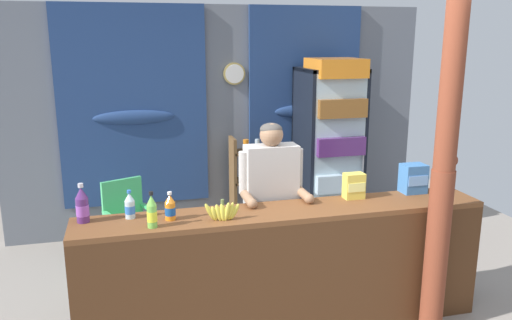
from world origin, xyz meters
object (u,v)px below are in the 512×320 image
Objects in this scene: bottle_shelf_rack at (252,183)px; snack_box_biscuit at (413,178)px; stall_counter at (289,262)px; drink_fridge at (330,140)px; timber_post at (443,177)px; shopkeeper at (271,193)px; plastic_lawn_chair at (128,218)px; soda_bottle_grape_soda at (82,206)px; soda_bottle_water at (130,206)px; soda_bottle_orange_soda at (170,208)px; soda_bottle_lime_soda at (152,212)px; snack_box_instant_noodle at (354,186)px; banana_bunch at (222,212)px.

bottle_shelf_rack is 2.14m from snack_box_biscuit.
stall_counter is 1.56× the size of drink_fridge.
timber_post is 1.34m from shopkeeper.
drink_fridge reaches higher than plastic_lawn_chair.
snack_box_biscuit is (0.07, 0.50, -0.15)m from timber_post.
soda_bottle_water is (0.32, -0.00, -0.03)m from soda_bottle_grape_soda.
soda_bottle_orange_soda reaches higher than bottle_shelf_rack.
shopkeeper reaches higher than soda_bottle_orange_soda.
soda_bottle_lime_soda reaches higher than snack_box_instant_noodle.
stall_counter is 2.76× the size of bottle_shelf_rack.
snack_box_biscuit is at bearing 1.00° from soda_bottle_grape_soda.
bottle_shelf_rack reaches higher than stall_counter.
soda_bottle_lime_soda is at bearing -137.54° from drink_fridge.
soda_bottle_grape_soda is 2.09m from snack_box_instant_noodle.
drink_fridge is 1.02m from bottle_shelf_rack.
snack_box_instant_noodle is (0.38, -1.89, 0.48)m from bottle_shelf_rack.
shopkeeper is (-1.11, 0.70, -0.24)m from timber_post.
bottle_shelf_rack is 1.51m from plastic_lawn_chair.
shopkeeper is 7.50× the size of soda_bottle_water.
banana_bunch is at bearing -67.57° from plastic_lawn_chair.
soda_bottle_grape_soda is 0.52m from soda_bottle_lime_soda.
plastic_lawn_chair is 4.13× the size of soda_bottle_orange_soda.
soda_bottle_orange_soda is (0.13, 0.12, -0.02)m from soda_bottle_lime_soda.
timber_post reaches higher than soda_bottle_water.
soda_bottle_orange_soda is (-1.97, -1.81, -0.04)m from drink_fridge.
soda_bottle_lime_soda is at bearing -138.05° from soda_bottle_orange_soda.
snack_box_instant_noodle is at bearing 0.77° from soda_bottle_water.
shopkeeper is (-0.01, 0.46, 0.41)m from stall_counter.
banana_bunch is at bearing -12.60° from soda_bottle_grape_soda.
plastic_lawn_chair is 1.68m from shopkeeper.
snack_box_biscuit reaches higher than snack_box_instant_noodle.
drink_fridge is 1.66m from snack_box_biscuit.
drink_fridge is 2.86m from soda_bottle_lime_soda.
plastic_lawn_chair is at bearing 126.37° from stall_counter.
soda_bottle_lime_soda is 1.22× the size of soda_bottle_water.
shopkeeper is at bearing -44.06° from plastic_lawn_chair.
plastic_lawn_chair is 1.79m from banana_bunch.
snack_box_biscuit reaches higher than plastic_lawn_chair.
soda_bottle_lime_soda is 1.24× the size of snack_box_instant_noodle.
snack_box_biscuit is at bearing 1.14° from soda_bottle_water.
plastic_lawn_chair is 3.03× the size of soda_bottle_grape_soda.
soda_bottle_lime_soda is at bearing 173.95° from timber_post.
snack_box_biscuit is (2.03, 0.15, 0.03)m from soda_bottle_orange_soda.
bottle_shelf_rack is (0.24, 2.13, 0.01)m from stall_counter.
soda_bottle_grape_soda reaches higher than soda_bottle_orange_soda.
plastic_lawn_chair is at bearing 142.93° from snack_box_instant_noodle.
timber_post is 3.01× the size of plastic_lawn_chair.
soda_bottle_water reaches higher than soda_bottle_orange_soda.
timber_post is 2.61m from soda_bottle_grape_soda.
shopkeeper reaches higher than soda_bottle_lime_soda.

